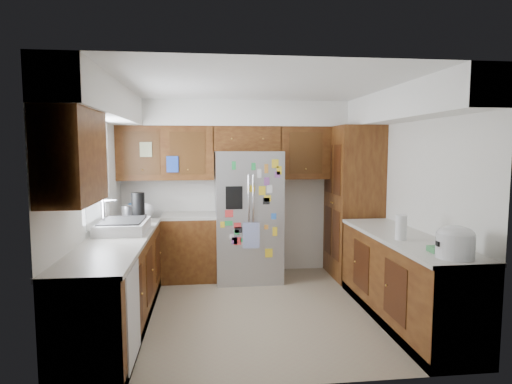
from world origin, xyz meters
TOP-DOWN VIEW (x-y plane):
  - floor at (0.00, 0.00)m, footprint 3.60×3.60m
  - room_shell at (-0.11, 0.36)m, footprint 3.64×3.24m
  - left_counter_run at (-1.36, 0.03)m, footprint 1.36×3.20m
  - right_counter_run at (1.50, -0.47)m, footprint 0.63×2.25m
  - pantry at (1.50, 1.15)m, footprint 0.60×0.90m
  - fridge at (-0.00, 1.20)m, footprint 0.90×0.79m
  - bridge_cabinet at (0.00, 1.43)m, footprint 0.96×0.34m
  - fridge_top_items at (-0.09, 1.44)m, footprint 0.95×0.29m
  - sink_assembly at (-1.50, 0.10)m, footprint 0.52×0.70m
  - left_counter_clutter at (-1.44, 0.87)m, footprint 0.37×0.88m
  - rice_cooker at (1.50, -1.38)m, footprint 0.32×0.31m
  - paper_towel at (1.37, -0.65)m, footprint 0.11×0.11m

SIDE VIEW (x-z plane):
  - floor at x=0.00m, z-range 0.00..0.00m
  - right_counter_run at x=1.50m, z-range -0.04..0.88m
  - left_counter_run at x=-1.36m, z-range -0.03..0.89m
  - fridge at x=0.00m, z-range 0.00..1.80m
  - sink_assembly at x=-1.50m, z-range 0.80..1.17m
  - paper_towel at x=1.37m, z-range 0.92..1.17m
  - left_counter_clutter at x=-1.44m, z-range 0.86..1.24m
  - rice_cooker at x=1.50m, z-range 0.93..1.20m
  - pantry at x=1.50m, z-range 0.00..2.15m
  - room_shell at x=-0.11m, z-range 0.56..3.08m
  - bridge_cabinet at x=0.00m, z-range 1.80..2.15m
  - fridge_top_items at x=-0.09m, z-range 2.13..2.43m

